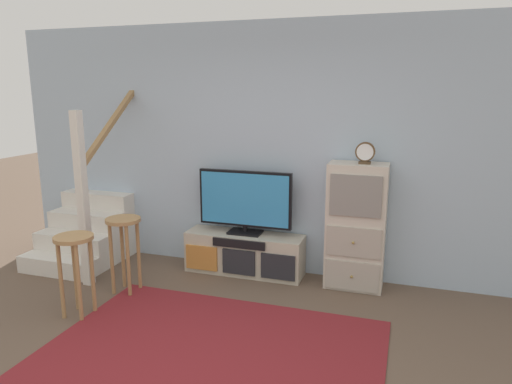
{
  "coord_description": "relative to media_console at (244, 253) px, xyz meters",
  "views": [
    {
      "loc": [
        1.35,
        -2.43,
        2.0
      ],
      "look_at": [
        0.01,
        1.67,
        1.05
      ],
      "focal_mm": 32.9,
      "sensor_mm": 36.0,
      "label": 1
    }
  ],
  "objects": [
    {
      "name": "television",
      "position": [
        0.0,
        0.02,
        0.6
      ],
      "size": [
        1.04,
        0.22,
        0.7
      ],
      "color": "black",
      "rests_on": "media_console"
    },
    {
      "name": "bar_stool_near",
      "position": [
        -1.09,
        -1.4,
        0.33
      ],
      "size": [
        0.34,
        0.34,
        0.75
      ],
      "color": "#A37A4C",
      "rests_on": "ground_plane"
    },
    {
      "name": "media_console",
      "position": [
        0.0,
        0.0,
        0.0
      ],
      "size": [
        1.3,
        0.38,
        0.45
      ],
      "color": "#BCB29E",
      "rests_on": "ground_plane"
    },
    {
      "name": "back_wall",
      "position": [
        0.3,
        0.27,
        1.13
      ],
      "size": [
        6.4,
        0.12,
        2.7
      ],
      "primitive_type": "cube",
      "color": "#A8BCD1",
      "rests_on": "ground_plane"
    },
    {
      "name": "bar_stool_far",
      "position": [
        -0.97,
        -0.83,
        0.34
      ],
      "size": [
        0.34,
        0.34,
        0.76
      ],
      "color": "#A37A4C",
      "rests_on": "ground_plane"
    },
    {
      "name": "side_cabinet",
      "position": [
        1.19,
        0.01,
        0.42
      ],
      "size": [
        0.58,
        0.38,
        1.29
      ],
      "color": "beige",
      "rests_on": "ground_plane"
    },
    {
      "name": "staircase",
      "position": [
        -1.94,
        0.01,
        0.14
      ],
      "size": [
        1.0,
        1.36,
        2.2
      ],
      "color": "silver",
      "rests_on": "ground_plane"
    },
    {
      "name": "area_rug",
      "position": [
        0.3,
        -1.59,
        -0.22
      ],
      "size": [
        2.6,
        1.8,
        0.01
      ],
      "primitive_type": "cube",
      "color": "maroon",
      "rests_on": "ground_plane"
    },
    {
      "name": "desk_clock",
      "position": [
        1.25,
        -0.0,
        1.17
      ],
      "size": [
        0.19,
        0.08,
        0.21
      ],
      "color": "#4C3823",
      "rests_on": "side_cabinet"
    }
  ]
}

